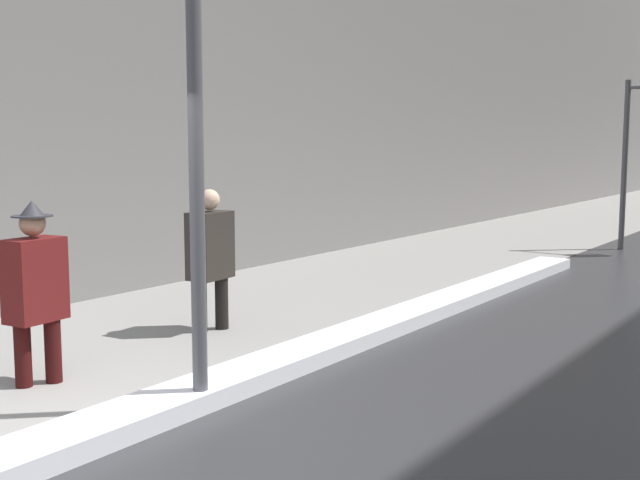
% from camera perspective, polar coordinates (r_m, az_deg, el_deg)
% --- Properties ---
extents(ground_plane, '(160.00, 160.00, 0.00)m').
position_cam_1_polar(ground_plane, '(5.99, -19.73, -14.20)').
color(ground_plane, '#2D2D30').
extents(sidewalk_slab, '(4.00, 80.00, 0.01)m').
position_cam_1_polar(sidewalk_slab, '(19.46, 14.84, 0.51)').
color(sidewalk_slab, gray).
rests_on(sidewalk_slab, ground).
extents(snow_bank_curb, '(0.52, 10.86, 0.16)m').
position_cam_1_polar(snow_bank_curb, '(9.37, 5.63, -5.65)').
color(snow_bank_curb, white).
rests_on(snow_bank_curb, ground).
extents(lamp_post, '(0.28, 0.28, 4.85)m').
position_cam_1_polar(lamp_post, '(6.31, -8.96, 14.03)').
color(lamp_post, '#515156').
rests_on(lamp_post, ground).
extents(pedestrian_in_fedora, '(0.35, 0.52, 1.63)m').
position_cam_1_polar(pedestrian_in_fedora, '(7.35, -19.60, -3.08)').
color(pedestrian_in_fedora, '#340C0C').
rests_on(pedestrian_in_fedora, ground).
extents(pedestrian_in_glasses, '(0.35, 0.54, 1.60)m').
position_cam_1_polar(pedestrian_in_glasses, '(9.03, -7.81, -0.93)').
color(pedestrian_in_glasses, black).
rests_on(pedestrian_in_glasses, ground).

